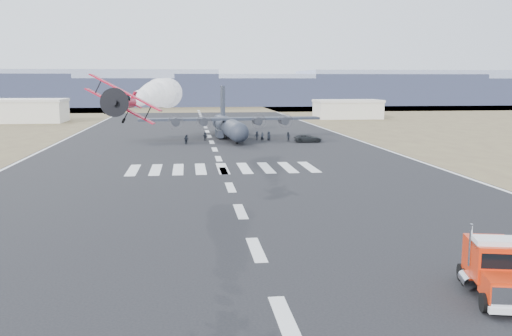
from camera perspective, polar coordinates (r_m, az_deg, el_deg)
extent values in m
plane|color=black|center=(29.56, 2.93, -14.86)|extent=(500.00, 500.00, 0.00)
cube|color=brown|center=(257.00, -5.89, 6.03)|extent=(500.00, 80.00, 0.00)
cube|color=#848EA8|center=(292.98, -18.96, 7.59)|extent=(150.00, 50.00, 17.00)
cube|color=#848EA8|center=(286.77, -6.02, 7.60)|extent=(150.00, 50.00, 13.00)
cube|color=#848EA8|center=(295.07, 6.82, 7.81)|extent=(150.00, 50.00, 15.00)
cube|color=#848EA8|center=(316.77, 18.43, 7.67)|extent=(150.00, 50.00, 17.00)
cube|color=beige|center=(178.30, -22.38, 5.22)|extent=(24.00, 14.00, 6.00)
cube|color=beige|center=(178.17, -22.44, 6.28)|extent=(24.50, 14.50, 0.80)
cube|color=beige|center=(184.05, 9.14, 5.73)|extent=(20.00, 12.00, 5.20)
cube|color=beige|center=(183.93, 9.16, 6.63)|extent=(20.50, 12.50, 0.80)
cube|color=black|center=(35.49, 22.20, -10.54)|extent=(2.40, 6.35, 0.23)
cube|color=red|center=(32.75, 23.63, -10.88)|extent=(2.57, 2.64, 1.20)
cube|color=silver|center=(31.75, 24.26, -11.71)|extent=(2.01, 0.59, 1.02)
cube|color=red|center=(34.02, 22.87, -8.71)|extent=(2.62, 2.14, 2.03)
cube|color=black|center=(33.21, 23.29, -8.57)|extent=(2.01, 0.56, 0.83)
cube|color=white|center=(33.98, 22.84, -6.86)|extent=(2.58, 1.96, 0.46)
cube|color=red|center=(35.62, 22.07, -8.36)|extent=(2.67, 2.32, 2.40)
cylinder|color=black|center=(32.36, 21.91, -12.40)|extent=(0.59, 1.07, 1.02)
cylinder|color=black|center=(35.89, 20.22, -10.22)|extent=(0.59, 1.07, 1.02)
cylinder|color=black|center=(36.46, 23.51, -10.11)|extent=(0.59, 1.07, 1.02)
cylinder|color=black|center=(36.73, 19.87, -9.76)|extent=(0.59, 1.07, 1.02)
cylinder|color=black|center=(37.30, 23.08, -9.66)|extent=(0.59, 1.07, 1.02)
cylinder|color=red|center=(42.15, -13.10, 6.41)|extent=(1.15, 4.53, 0.81)
sphere|color=black|center=(42.31, -13.07, 6.85)|extent=(0.63, 0.63, 0.63)
cylinder|color=black|center=(40.04, -13.66, 6.28)|extent=(0.94, 0.61, 0.90)
cylinder|color=black|center=(39.73, -13.75, 6.26)|extent=(1.97, 0.18, 1.97)
cube|color=red|center=(41.81, -13.17, 5.96)|extent=(4.87, 1.26, 2.56)
cube|color=red|center=(41.51, -13.29, 7.43)|extent=(5.03, 1.28, 2.64)
cube|color=red|center=(44.16, -12.63, 7.10)|extent=(0.15, 0.81, 0.90)
cube|color=red|center=(44.18, -12.61, 6.52)|extent=(1.84, 0.76, 0.07)
cylinder|color=black|center=(41.64, -14.20, 4.86)|extent=(0.14, 0.40, 0.39)
cylinder|color=black|center=(41.37, -12.25, 4.91)|extent=(0.14, 0.40, 0.39)
sphere|color=white|center=(44.35, -12.57, 6.53)|extent=(0.63, 0.63, 0.63)
sphere|color=white|center=(46.47, -12.11, 6.67)|extent=(0.89, 0.89, 0.89)
sphere|color=white|center=(48.59, -11.69, 6.80)|extent=(1.15, 1.15, 1.15)
sphere|color=white|center=(50.72, -11.30, 6.91)|extent=(1.41, 1.41, 1.41)
sphere|color=white|center=(52.84, -10.95, 7.02)|extent=(1.67, 1.67, 1.67)
sphere|color=white|center=(54.97, -10.62, 7.11)|extent=(1.93, 1.93, 1.93)
sphere|color=white|center=(57.10, -10.32, 7.20)|extent=(2.19, 2.19, 2.19)
sphere|color=white|center=(59.24, -10.04, 7.28)|extent=(2.45, 2.45, 2.45)
sphere|color=white|center=(61.37, -9.78, 7.36)|extent=(2.71, 2.71, 2.71)
sphere|color=white|center=(63.50, -9.53, 7.43)|extent=(2.98, 2.98, 2.98)
sphere|color=white|center=(65.64, -9.31, 7.50)|extent=(3.24, 3.24, 3.24)
sphere|color=white|center=(67.78, -9.09, 7.56)|extent=(3.50, 3.50, 3.50)
cylinder|color=black|center=(117.86, -2.67, 4.12)|extent=(5.24, 26.06, 3.70)
sphere|color=black|center=(105.10, -1.72, 3.56)|extent=(3.70, 3.70, 3.70)
cone|color=black|center=(130.66, -3.43, 4.56)|extent=(4.02, 5.76, 3.70)
cube|color=black|center=(116.82, -2.61, 4.94)|extent=(37.14, 6.09, 0.46)
cylinder|color=black|center=(115.43, -8.06, 4.59)|extent=(1.87, 3.61, 1.66)
cylinder|color=#3F3F44|center=(113.58, -8.02, 4.52)|extent=(3.14, 0.23, 3.14)
cylinder|color=black|center=(115.78, -5.31, 4.65)|extent=(1.87, 3.61, 1.66)
cylinder|color=#3F3F44|center=(113.94, -5.22, 4.58)|extent=(3.14, 0.23, 3.14)
cylinder|color=black|center=(117.27, 0.12, 4.74)|extent=(1.87, 3.61, 1.66)
cylinder|color=#3F3F44|center=(115.46, 0.28, 4.67)|extent=(3.14, 0.23, 3.14)
cylinder|color=black|center=(118.41, 2.77, 4.76)|extent=(1.87, 3.61, 1.66)
cylinder|color=#3F3F44|center=(116.61, 2.97, 4.70)|extent=(3.14, 0.23, 3.14)
cube|color=black|center=(128.58, -3.35, 6.56)|extent=(0.80, 4.19, 7.39)
cube|color=black|center=(129.24, -3.36, 4.84)|extent=(13.08, 3.54, 0.32)
cube|color=black|center=(118.64, -3.70, 3.47)|extent=(1.44, 5.60, 1.48)
cylinder|color=black|center=(118.69, -3.69, 3.22)|extent=(0.52, 1.04, 1.02)
cube|color=black|center=(119.18, -1.75, 3.50)|extent=(1.44, 5.60, 1.48)
cylinder|color=black|center=(119.23, -1.75, 3.26)|extent=(0.52, 1.04, 1.02)
cylinder|color=black|center=(108.02, -1.93, 2.64)|extent=(0.42, 0.85, 0.83)
imported|color=black|center=(111.56, 5.22, 2.97)|extent=(5.39, 2.57, 1.48)
imported|color=black|center=(112.86, 1.38, 3.17)|extent=(0.62, 0.73, 1.87)
imported|color=black|center=(112.60, 3.22, 3.14)|extent=(0.88, 1.05, 1.86)
imported|color=black|center=(115.37, 0.09, 3.26)|extent=(1.22, 0.86, 1.72)
imported|color=black|center=(108.39, -7.03, 2.81)|extent=(1.06, 0.78, 1.62)
imported|color=black|center=(114.71, 1.27, 3.24)|extent=(0.78, 1.00, 1.81)
imported|color=black|center=(114.52, -5.11, 3.17)|extent=(1.28, 1.56, 1.66)
imported|color=black|center=(112.12, 0.64, 3.13)|extent=(0.86, 0.81, 1.85)
imported|color=black|center=(109.89, -6.91, 2.90)|extent=(0.93, 0.90, 1.65)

